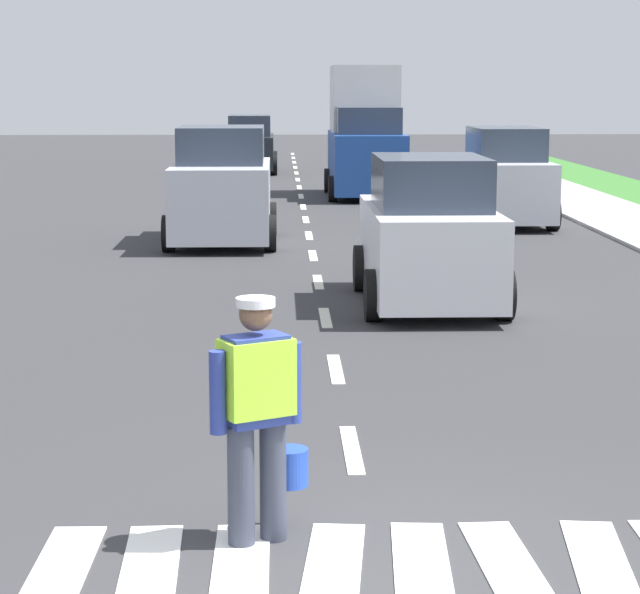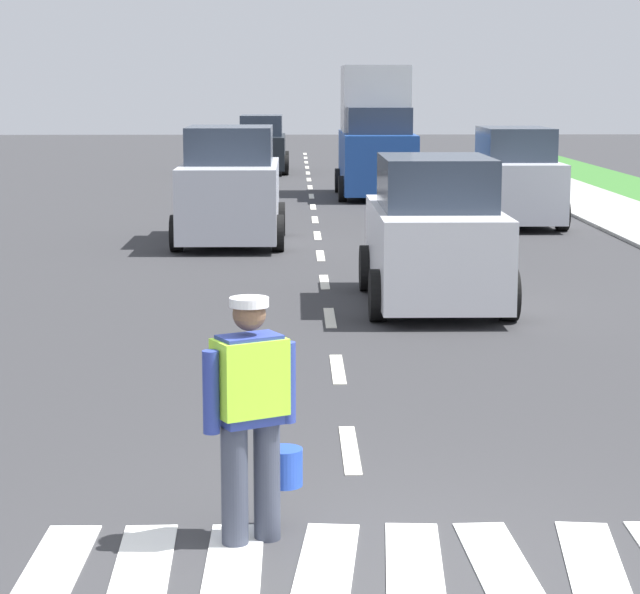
% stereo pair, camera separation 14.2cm
% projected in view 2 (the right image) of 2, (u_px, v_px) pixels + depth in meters
% --- Properties ---
extents(ground_plane, '(96.00, 96.00, 0.00)m').
position_uv_depth(ground_plane, '(315.00, 219.00, 28.52)').
color(ground_plane, '#333335').
extents(crosswalk_stripes, '(4.39, 1.93, 0.01)m').
position_uv_depth(crosswalk_stripes, '(369.00, 577.00, 7.77)').
color(crosswalk_stripes, white).
rests_on(crosswalk_stripes, ground).
extents(lane_center_line, '(0.14, 46.40, 0.01)m').
position_uv_depth(lane_center_line, '(312.00, 201.00, 32.66)').
color(lane_center_line, silver).
rests_on(lane_center_line, ground).
extents(road_worker, '(0.65, 0.59, 1.67)m').
position_uv_depth(road_worker, '(253.00, 407.00, 8.25)').
color(road_worker, '#383D4C').
rests_on(road_worker, ground).
extents(delivery_truck, '(2.16, 4.60, 3.54)m').
position_uv_depth(delivery_truck, '(376.00, 137.00, 33.97)').
color(delivery_truck, '#1E4799').
rests_on(delivery_truck, ground).
extents(car_outgoing_ahead, '(1.92, 3.91, 2.07)m').
position_uv_depth(car_outgoing_ahead, '(434.00, 237.00, 17.23)').
color(car_outgoing_ahead, silver).
rests_on(car_outgoing_ahead, ground).
extents(car_oncoming_second, '(2.08, 3.96, 2.24)m').
position_uv_depth(car_oncoming_second, '(230.00, 189.00, 23.98)').
color(car_oncoming_second, silver).
rests_on(car_oncoming_second, ground).
extents(car_oncoming_third, '(1.87, 4.25, 1.98)m').
position_uv_depth(car_oncoming_third, '(262.00, 146.00, 43.24)').
color(car_oncoming_third, black).
rests_on(car_oncoming_third, ground).
extents(car_parked_far, '(1.87, 4.08, 2.12)m').
position_uv_depth(car_parked_far, '(514.00, 180.00, 27.20)').
color(car_parked_far, silver).
rests_on(car_parked_far, ground).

